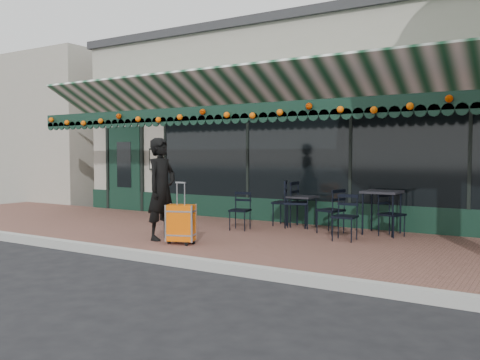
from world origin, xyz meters
The scene contains 15 objects.
ground centered at (0.00, 0.00, 0.00)m, with size 80.00×80.00×0.00m, color black.
sidewalk centered at (0.00, 2.00, 0.07)m, with size 18.00×4.00×0.15m, color brown.
curb centered at (0.00, -0.08, 0.07)m, with size 18.00×0.16×0.15m, color #9E9E99.
restaurant_building centered at (0.00, 7.84, 2.27)m, with size 12.00×9.60×4.50m.
neighbor_building_left centered at (-13.00, 8.00, 2.40)m, with size 12.00×8.00×4.80m, color gray.
woman centered at (-0.90, 0.88, 1.03)m, with size 0.64×0.42×1.77m, color black.
suitcase centered at (-0.33, 0.70, 0.49)m, with size 0.50×0.38×1.02m.
cafe_table_a centered at (2.18, 3.47, 0.88)m, with size 0.65×0.65×0.81m.
cafe_table_b centered at (0.56, 3.50, 0.72)m, with size 0.51×0.51×0.63m.
chair_a_left centered at (1.34, 3.05, 0.58)m, with size 0.43×0.43×0.85m, color black, non-canonical shape.
chair_a_right centered at (2.41, 3.30, 0.54)m, with size 0.39×0.39×0.78m, color black, non-canonical shape.
chair_a_front centered at (1.85, 2.44, 0.55)m, with size 0.40×0.40×0.80m, color black, non-canonical shape.
chair_b_left centered at (0.18, 3.52, 0.62)m, with size 0.47×0.47×0.94m, color black, non-canonical shape.
chair_b_right centered at (0.46, 3.42, 0.64)m, with size 0.49×0.49×0.97m, color black, non-canonical shape.
chair_b_front centered at (-0.32, 2.53, 0.53)m, with size 0.38×0.38×0.75m, color black, non-canonical shape.
Camera 1 is at (4.86, -5.85, 1.64)m, focal length 38.00 mm.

